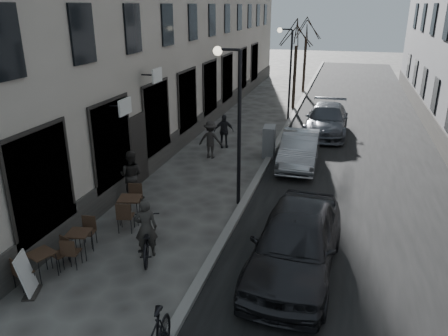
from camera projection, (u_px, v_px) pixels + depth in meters
The scene contains 20 objects.
ground at pixel (170, 319), 9.24m from camera, with size 120.00×120.00×0.00m, color #3A3735.
road at pixel (356, 133), 22.69m from camera, with size 7.30×60.00×0.00m, color black.
kerb at pixel (286, 127), 23.60m from camera, with size 0.25×60.00×0.12m, color slate.
streetlamp_near at pixel (234, 111), 13.59m from camera, with size 0.90×0.28×5.09m.
streetlamp_far at pixel (288, 64), 24.41m from camera, with size 0.90×0.28×5.09m.
tree_near at pixel (297, 33), 26.56m from camera, with size 2.40×2.40×5.70m.
tree_far at pixel (307, 28), 31.97m from camera, with size 2.40×2.40×5.70m.
bistro_set_a at pixel (42, 262), 10.53m from camera, with size 0.82×1.41×0.81m.
bistro_set_b at pixel (80, 241), 11.44m from camera, with size 0.66×1.45×0.83m.
bistro_set_c at pixel (130, 207), 13.25m from camera, with size 0.81×1.65×0.94m.
sign_board at pixel (27, 278), 9.94m from camera, with size 0.52×0.65×1.02m.
utility_cabinet at pixel (269, 141), 18.98m from camera, with size 0.49×0.90×1.35m, color slate.
bicycle at pixel (147, 239), 11.45m from camera, with size 0.66×1.88×0.99m, color black.
cyclist_rider at pixel (146, 228), 11.34m from camera, with size 0.59×0.39×1.62m, color #292724.
pedestrian_near at pixel (131, 175), 14.74m from camera, with size 0.83×0.65×1.71m, color #272421.
pedestrian_mid at pixel (211, 140), 18.75m from camera, with size 1.05×0.61×1.63m, color #262321.
pedestrian_far at pixel (224, 131), 20.17m from camera, with size 0.91×0.38×1.56m, color black.
car_near at pixel (296, 242), 10.61m from camera, with size 1.98×4.92×1.67m, color black.
car_mid at pixel (299, 149), 17.91m from camera, with size 1.45×4.17×1.37m, color gray.
car_far at pixel (327, 120), 22.31m from camera, with size 2.07×5.09×1.48m, color #3F424A.
Camera 1 is at (3.14, -6.94, 6.24)m, focal length 35.00 mm.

